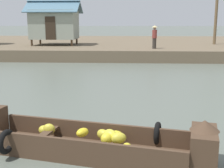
% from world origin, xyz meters
% --- Properties ---
extents(ground_plane, '(300.00, 300.00, 0.00)m').
position_xyz_m(ground_plane, '(0.00, 10.00, 0.00)').
color(ground_plane, '#596056').
extents(riverbank_strip, '(160.00, 20.00, 0.81)m').
position_xyz_m(riverbank_strip, '(0.00, 29.95, 0.41)').
color(riverbank_strip, brown).
rests_on(riverbank_strip, ground).
extents(banana_boat, '(5.46, 2.15, 0.97)m').
position_xyz_m(banana_boat, '(-0.91, 5.65, 0.32)').
color(banana_boat, '#473323').
rests_on(banana_boat, ground).
extents(stilt_house_left, '(4.32, 3.27, 3.63)m').
position_xyz_m(stilt_house_left, '(-6.12, 24.87, 2.56)').
color(stilt_house_left, '#4C3826').
rests_on(stilt_house_left, riverbank_strip).
extents(vendor_person, '(0.44, 0.44, 1.66)m').
position_xyz_m(vendor_person, '(1.85, 21.87, 1.74)').
color(vendor_person, '#332D28').
rests_on(vendor_person, riverbank_strip).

